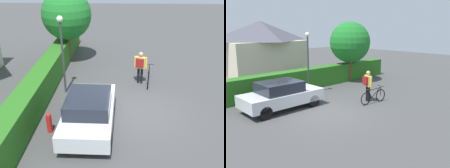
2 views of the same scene
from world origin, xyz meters
TOP-DOWN VIEW (x-y plane):
  - ground_plane at (0.00, 0.00)m, footprint 60.00×60.00m
  - hedge_row at (0.00, 4.42)m, footprint 20.05×0.90m
  - house_distant at (2.17, 10.08)m, footprint 6.20×4.51m
  - parked_car_near at (-1.19, 1.87)m, footprint 4.00×1.86m
  - bicycle at (2.84, -0.75)m, footprint 1.78×0.50m
  - person_rider at (2.88, -0.30)m, footprint 0.47×0.65m
  - street_lamp at (1.70, 3.40)m, footprint 0.28×0.28m
  - tree_kerbside at (6.10, 4.01)m, footprint 3.00×3.00m
  - fire_hydrant at (-1.57, 3.35)m, footprint 0.20×0.20m

SIDE VIEW (x-z plane):
  - ground_plane at x=0.00m, z-range 0.00..0.00m
  - bicycle at x=2.84m, z-range -0.06..0.82m
  - fire_hydrant at x=-1.57m, z-range 0.01..0.82m
  - hedge_row at x=0.00m, z-range 0.00..1.32m
  - parked_car_near at x=-1.19m, z-range 0.03..1.44m
  - person_rider at x=2.88m, z-range 0.19..1.90m
  - house_distant at x=2.17m, z-range 0.05..4.55m
  - street_lamp at x=1.70m, z-range 0.59..4.32m
  - tree_kerbside at x=6.10m, z-range 0.70..5.13m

